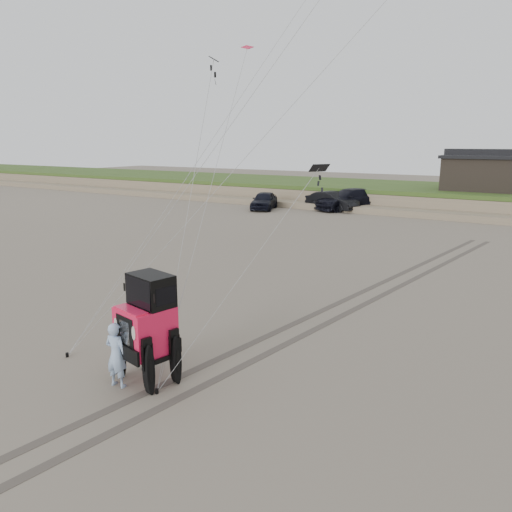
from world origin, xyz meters
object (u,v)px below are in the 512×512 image
(truck_b, at_px, (332,201))
(man, at_px, (116,355))
(jeep, at_px, (146,339))
(cabin, at_px, (484,172))
(truck_c, at_px, (349,199))
(truck_a, at_px, (264,200))

(truck_b, xyz_separation_m, man, (8.27, -31.49, 0.02))
(jeep, bearing_deg, cabin, 99.32)
(truck_c, bearing_deg, cabin, 62.59)
(truck_a, distance_m, truck_b, 5.77)
(jeep, bearing_deg, truck_a, 128.48)
(cabin, relative_size, truck_a, 1.45)
(truck_b, bearing_deg, truck_c, -34.53)
(cabin, height_order, jeep, cabin)
(cabin, height_order, man, cabin)
(truck_a, bearing_deg, jeep, -83.20)
(truck_a, relative_size, man, 2.77)
(truck_c, xyz_separation_m, jeep, (7.54, -31.82, 0.16))
(truck_a, xyz_separation_m, jeep, (13.86, -28.37, 0.30))
(truck_a, bearing_deg, man, -84.32)
(truck_c, height_order, man, truck_c)
(cabin, bearing_deg, truck_b, -149.15)
(cabin, distance_m, man, 38.03)
(truck_b, height_order, truck_c, truck_c)
(jeep, distance_m, man, 0.77)
(jeep, relative_size, man, 3.56)
(truck_b, relative_size, man, 2.98)
(truck_b, relative_size, truck_c, 0.77)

